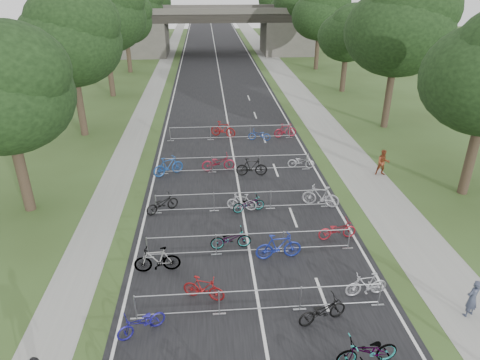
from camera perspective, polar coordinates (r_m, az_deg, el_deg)
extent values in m
cube|color=black|center=(56.34, -2.77, 13.96)|extent=(11.00, 140.00, 0.01)
cube|color=gray|center=(57.14, 5.52, 14.05)|extent=(3.00, 140.00, 0.01)
cube|color=gray|center=(56.60, -10.60, 13.63)|extent=(2.00, 140.00, 0.01)
cube|color=silver|center=(56.34, -2.77, 13.96)|extent=(0.12, 140.00, 0.00)
cube|color=#4D4B44|center=(71.36, -13.01, 17.92)|extent=(8.00, 8.00, 5.00)
cube|color=#4D4B44|center=(71.92, 6.43, 18.44)|extent=(8.00, 8.00, 5.00)
cube|color=black|center=(70.38, -3.34, 20.93)|extent=(30.00, 8.00, 1.20)
cube|color=#4D4B44|center=(66.52, -3.27, 21.52)|extent=(30.00, 0.40, 0.90)
cube|color=#4D4B44|center=(74.09, -3.44, 21.95)|extent=(30.00, 0.40, 0.90)
cylinder|color=#33261C|center=(25.12, -27.02, 0.70)|extent=(0.56, 0.56, 4.20)
ellipsoid|color=black|center=(23.87, -29.01, 9.67)|extent=(6.72, 6.72, 5.51)
sphere|color=black|center=(22.91, -28.81, 12.66)|extent=(5.38, 5.38, 5.38)
sphere|color=black|center=(24.71, -29.23, 8.03)|extent=(4.37, 4.37, 4.37)
cylinder|color=#33261C|center=(27.38, 28.41, 2.67)|extent=(0.56, 0.56, 4.48)
sphere|color=black|center=(26.52, 28.53, 10.03)|extent=(4.66, 4.66, 4.66)
cylinder|color=#33261C|center=(35.73, -20.52, 9.27)|extent=(0.56, 0.56, 4.72)
ellipsoid|color=black|center=(34.82, -21.74, 16.56)|extent=(7.56, 7.56, 6.20)
sphere|color=black|center=(34.01, -21.38, 19.03)|extent=(6.05, 6.05, 6.05)
sphere|color=black|center=(35.57, -22.06, 15.11)|extent=(4.91, 4.91, 4.91)
cylinder|color=#33261C|center=(37.34, 19.18, 10.45)|extent=(0.56, 0.56, 5.11)
ellipsoid|color=black|center=(36.46, 20.36, 18.03)|extent=(8.18, 8.18, 6.70)
sphere|color=black|center=(36.11, 22.03, 20.35)|extent=(6.54, 6.54, 6.54)
sphere|color=black|center=(36.84, 19.06, 16.66)|extent=(5.31, 5.31, 5.31)
cylinder|color=#33261C|center=(47.01, -16.95, 13.79)|extent=(0.56, 0.56, 5.25)
ellipsoid|color=black|center=(46.31, -17.81, 20.00)|extent=(8.40, 8.40, 6.89)
sphere|color=black|center=(47.00, -18.13, 18.73)|extent=(5.46, 5.46, 5.46)
cylinder|color=#33261C|center=(48.42, 13.66, 13.65)|extent=(0.56, 0.56, 3.85)
ellipsoid|color=black|center=(47.81, 14.15, 18.06)|extent=(6.16, 6.16, 5.05)
sphere|color=black|center=(47.40, 15.24, 19.38)|extent=(4.93, 4.93, 4.93)
sphere|color=black|center=(48.24, 13.27, 17.28)|extent=(4.00, 4.00, 4.00)
cylinder|color=#33261C|center=(58.71, -14.62, 15.77)|extent=(0.56, 0.56, 4.20)
ellipsoid|color=black|center=(58.18, -15.09, 19.74)|extent=(6.72, 6.72, 5.51)
sphere|color=black|center=(57.49, -14.71, 21.07)|extent=(5.38, 5.38, 5.38)
sphere|color=black|center=(58.84, -15.42, 18.94)|extent=(4.37, 4.37, 4.37)
cylinder|color=#33261C|center=(59.71, 10.22, 16.46)|extent=(0.56, 0.56, 4.48)
ellipsoid|color=black|center=(59.18, 10.57, 20.65)|extent=(7.17, 7.17, 5.88)
sphere|color=black|center=(58.75, 11.43, 21.96)|extent=(5.73, 5.73, 5.73)
sphere|color=black|center=(59.63, 9.88, 19.87)|extent=(4.66, 4.66, 4.66)
cylinder|color=#33261C|center=(70.40, -13.11, 17.70)|extent=(0.56, 0.56, 4.72)
ellipsoid|color=black|center=(69.94, -13.51, 21.44)|extent=(7.56, 7.56, 6.20)
sphere|color=black|center=(70.58, -13.80, 20.68)|extent=(4.91, 4.91, 4.91)
cylinder|color=#33261C|center=(71.23, 7.83, 18.35)|extent=(0.56, 0.56, 5.11)
ellipsoid|color=black|center=(70.77, 8.09, 22.36)|extent=(8.18, 8.18, 6.70)
sphere|color=black|center=(71.22, 7.53, 21.59)|extent=(5.31, 5.31, 5.31)
cylinder|color=#33261C|center=(82.18, -12.01, 19.07)|extent=(0.56, 0.56, 5.25)
sphere|color=black|center=(82.39, -12.62, 21.90)|extent=(5.46, 5.46, 5.46)
cylinder|color=#33261C|center=(83.00, 6.04, 19.03)|extent=(0.56, 0.56, 3.85)
ellipsoid|color=black|center=(82.64, 6.17, 21.63)|extent=(6.16, 6.16, 5.05)
sphere|color=black|center=(82.18, 6.73, 22.44)|extent=(4.93, 4.93, 4.93)
sphere|color=black|center=(83.10, 5.72, 21.14)|extent=(4.00, 4.00, 4.00)
cylinder|color=#33261C|center=(94.10, -11.13, 19.62)|extent=(0.56, 0.56, 4.20)
ellipsoid|color=black|center=(93.77, -11.36, 22.11)|extent=(6.72, 6.72, 5.51)
sphere|color=black|center=(94.37, -11.60, 21.60)|extent=(4.37, 4.37, 4.37)
cylinder|color=#33261C|center=(94.73, 4.71, 20.11)|extent=(0.56, 0.56, 4.48)
ellipsoid|color=black|center=(94.39, 4.82, 22.76)|extent=(7.17, 7.17, 5.88)
sphere|color=black|center=(94.86, 4.42, 22.25)|extent=(4.66, 4.66, 4.66)
cylinder|color=#A1A4A9|center=(16.29, 2.73, -14.46)|extent=(9.20, 0.04, 0.04)
cylinder|color=#A1A4A9|center=(16.86, 2.66, -16.72)|extent=(9.20, 0.04, 0.04)
cylinder|color=#A1A4A9|center=(16.77, -13.77, -16.19)|extent=(0.05, 0.05, 1.10)
cube|color=#A1A4A9|center=(17.13, -13.58, -17.52)|extent=(0.50, 0.08, 0.03)
cylinder|color=#A1A4A9|center=(16.53, -2.81, -16.05)|extent=(0.05, 0.05, 1.10)
cube|color=#A1A4A9|center=(16.89, -2.77, -17.41)|extent=(0.50, 0.08, 0.03)
cylinder|color=#A1A4A9|center=(16.84, 8.07, -15.37)|extent=(0.05, 0.05, 1.10)
cube|color=#A1A4A9|center=(17.20, 7.95, -16.71)|extent=(0.50, 0.08, 0.03)
cylinder|color=#A1A4A9|center=(17.70, 18.13, -14.26)|extent=(0.05, 0.05, 1.10)
cube|color=#A1A4A9|center=(18.03, 17.89, -15.57)|extent=(0.50, 0.08, 0.03)
cylinder|color=#A1A4A9|center=(19.32, 1.34, -7.18)|extent=(9.20, 0.04, 0.04)
cylinder|color=#A1A4A9|center=(19.81, 1.32, -9.29)|extent=(9.20, 0.04, 0.04)
cylinder|color=#A1A4A9|center=(19.73, -12.25, -8.82)|extent=(0.05, 0.05, 1.10)
cube|color=#A1A4A9|center=(20.03, -12.10, -10.08)|extent=(0.50, 0.08, 0.03)
cylinder|color=#A1A4A9|center=(19.52, -3.20, -8.60)|extent=(0.05, 0.05, 1.10)
cube|color=#A1A4A9|center=(19.83, -3.17, -9.87)|extent=(0.50, 0.08, 0.03)
cylinder|color=#A1A4A9|center=(19.79, 5.80, -8.17)|extent=(0.05, 0.05, 1.10)
cube|color=#A1A4A9|center=(20.09, 5.73, -9.44)|extent=(0.50, 0.08, 0.03)
cylinder|color=#A1A4A9|center=(20.52, 14.33, -7.58)|extent=(0.05, 0.05, 1.10)
cube|color=#A1A4A9|center=(20.81, 14.17, -8.81)|extent=(0.50, 0.08, 0.03)
cylinder|color=#A1A4A9|center=(22.76, 0.33, -1.71)|extent=(9.20, 0.04, 0.04)
cylinder|color=#A1A4A9|center=(23.18, 0.33, -3.61)|extent=(9.20, 0.04, 0.04)
cylinder|color=#A1A4A9|center=(23.11, -11.13, -3.19)|extent=(0.05, 0.05, 1.10)
cube|color=#A1A4A9|center=(23.37, -11.02, -4.34)|extent=(0.50, 0.08, 0.03)
cylinder|color=#A1A4A9|center=(22.93, -3.49, -2.95)|extent=(0.05, 0.05, 1.10)
cube|color=#A1A4A9|center=(23.20, -3.46, -4.11)|extent=(0.50, 0.08, 0.03)
cylinder|color=#A1A4A9|center=(23.16, 4.12, -2.66)|extent=(0.05, 0.05, 1.10)
cube|color=#A1A4A9|center=(23.42, 4.08, -3.81)|extent=(0.50, 0.08, 0.03)
cylinder|color=#A1A4A9|center=(23.79, 11.45, -2.33)|extent=(0.05, 0.05, 1.10)
cube|color=#A1A4A9|center=(24.04, 11.34, -3.46)|extent=(0.50, 0.08, 0.03)
cylinder|color=#A1A4A9|center=(27.28, -0.55, 3.14)|extent=(9.20, 0.04, 0.04)
cylinder|color=#A1A4A9|center=(27.63, -0.55, 1.48)|extent=(9.20, 0.04, 0.04)
cylinder|color=#A1A4A9|center=(27.57, -10.13, 1.84)|extent=(0.05, 0.05, 1.10)
cube|color=#A1A4A9|center=(27.79, -10.05, 0.84)|extent=(0.50, 0.08, 0.03)
cylinder|color=#A1A4A9|center=(27.42, -3.75, 2.07)|extent=(0.05, 0.05, 1.10)
cube|color=#A1A4A9|center=(27.64, -3.72, 1.06)|extent=(0.50, 0.08, 0.03)
cylinder|color=#A1A4A9|center=(27.62, 2.63, 2.28)|extent=(0.05, 0.05, 1.10)
cube|color=#A1A4A9|center=(27.83, 2.61, 1.27)|extent=(0.50, 0.08, 0.03)
cylinder|color=#A1A4A9|center=(28.14, 8.84, 2.45)|extent=(0.05, 0.05, 1.10)
cube|color=#A1A4A9|center=(28.36, 8.77, 1.46)|extent=(0.50, 0.08, 0.03)
cylinder|color=#A1A4A9|center=(32.89, -1.30, 7.17)|extent=(9.20, 0.04, 0.04)
cylinder|color=#A1A4A9|center=(33.17, -1.28, 5.74)|extent=(9.20, 0.04, 0.04)
cylinder|color=#A1A4A9|center=(33.13, -9.30, 6.05)|extent=(0.05, 0.05, 1.10)
cube|color=#A1A4A9|center=(33.31, -9.24, 5.19)|extent=(0.50, 0.08, 0.03)
cylinder|color=#A1A4A9|center=(33.00, -3.96, 6.26)|extent=(0.05, 0.05, 1.10)
cube|color=#A1A4A9|center=(33.19, -3.93, 5.39)|extent=(0.50, 0.08, 0.03)
cylinder|color=#A1A4A9|center=(33.16, 1.37, 6.42)|extent=(0.05, 0.05, 1.10)
cube|color=#A1A4A9|center=(33.35, 1.36, 5.55)|extent=(0.50, 0.08, 0.03)
cylinder|color=#A1A4A9|center=(33.61, 6.62, 6.51)|extent=(0.05, 0.05, 1.10)
cube|color=#A1A4A9|center=(33.78, 6.57, 5.66)|extent=(0.50, 0.08, 0.03)
imported|color=#A1A4A9|center=(15.45, 16.64, -21.07)|extent=(2.18, 0.96, 1.11)
imported|color=navy|center=(16.25, -13.01, -18.09)|extent=(1.88, 1.43, 0.95)
imported|color=maroon|center=(17.24, -4.87, -14.18)|extent=(1.78, 1.05, 1.03)
imported|color=black|center=(16.54, 10.93, -16.74)|extent=(2.06, 1.21, 1.02)
imported|color=#B6B6BF|center=(18.05, 16.49, -13.23)|extent=(1.76, 0.64, 1.04)
imported|color=#A1A4A9|center=(18.83, -11.00, -10.39)|extent=(2.00, 0.64, 1.19)
imported|color=#A1A4A9|center=(19.97, -1.25, -7.87)|extent=(1.94, 0.80, 1.00)
imported|color=navy|center=(19.31, 5.17, -8.82)|extent=(2.14, 0.77, 1.26)
imported|color=maroon|center=(21.15, 12.83, -6.48)|extent=(1.95, 0.86, 0.99)
imported|color=black|center=(23.23, -10.34, -3.13)|extent=(1.92, 1.53, 0.98)
imported|color=#BBBAC2|center=(23.02, 0.24, -2.95)|extent=(1.69, 0.82, 0.98)
imported|color=#A1A4A9|center=(22.90, 1.17, -3.20)|extent=(1.86, 1.01, 0.93)
imported|color=#A5A5AD|center=(23.77, 10.71, -2.13)|extent=(2.10, 1.30, 1.22)
imported|color=#1C4B9C|center=(27.36, -9.55, 1.84)|extent=(2.06, 1.50, 1.23)
imported|color=maroon|center=(27.67, -2.91, 2.35)|extent=(2.20, 0.91, 1.13)
imported|color=black|center=(26.90, 1.56, 1.73)|extent=(1.99, 0.65, 1.18)
imported|color=#B1B1B9|center=(28.32, 8.14, 2.44)|extent=(1.80, 0.87, 0.91)
imported|color=maroon|center=(33.59, -2.28, 6.77)|extent=(2.10, 1.38, 1.23)
imported|color=#1B3C95|center=(32.85, 2.60, 6.02)|extent=(1.79, 0.96, 0.89)
imported|color=maroon|center=(33.69, 6.07, 6.59)|extent=(1.90, 0.85, 1.10)
imported|color=#353B4F|center=(18.42, 28.56, -13.71)|extent=(0.68, 0.57, 1.59)
imported|color=brown|center=(28.36, 18.53, 2.20)|extent=(0.89, 0.73, 1.69)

